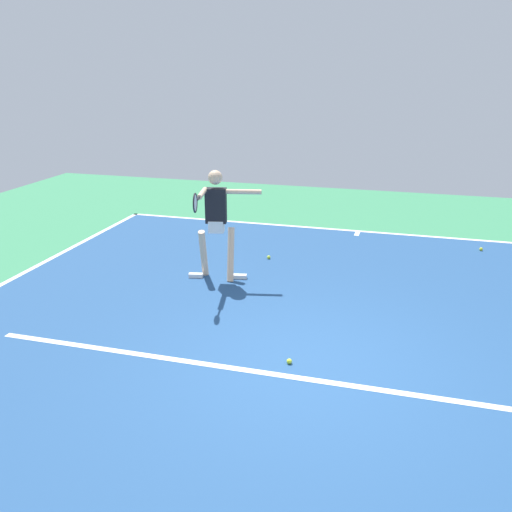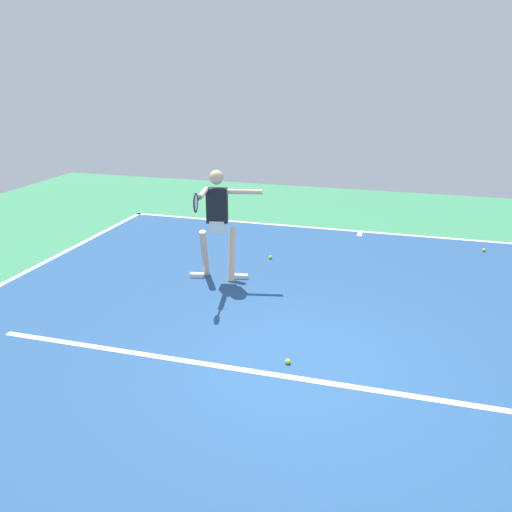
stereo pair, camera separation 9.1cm
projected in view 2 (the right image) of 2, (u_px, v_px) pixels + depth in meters
The scene contains 9 objects.
ground_plane at pixel (309, 366), 6.54m from camera, with size 20.45×20.45×0.00m, color #388456.
court_surface at pixel (309, 366), 6.54m from camera, with size 10.87×11.89×0.00m, color navy.
court_line_baseline_near at pixel (361, 231), 11.88m from camera, with size 10.87×0.10×0.01m, color white.
court_line_service at pixel (304, 379), 6.26m from camera, with size 8.15×0.10×0.01m, color white.
court_line_centre_mark at pixel (360, 234), 11.70m from camera, with size 0.10×0.30×0.01m, color white.
tennis_player at pixel (217, 217), 8.89m from camera, with size 1.23×1.34×1.87m.
tennis_ball_near_service_line at pixel (270, 257), 10.18m from camera, with size 0.07×0.07×0.07m, color #C6E53D.
tennis_ball_centre_court at pixel (288, 362), 6.58m from camera, with size 0.07×0.07×0.07m, color #CCE033.
tennis_ball_near_player at pixel (484, 250), 10.58m from camera, with size 0.07×0.07×0.07m, color yellow.
Camera 2 is at (-1.00, 5.68, 3.41)m, focal length 38.13 mm.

